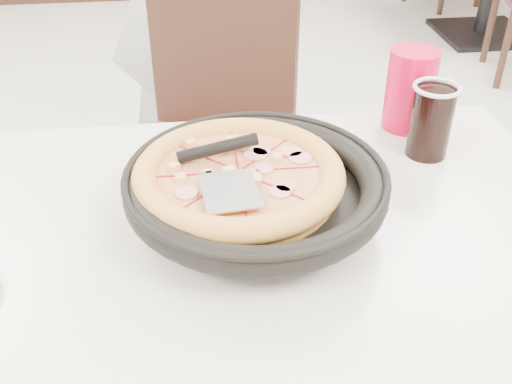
{
  "coord_description": "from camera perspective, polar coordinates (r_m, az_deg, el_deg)",
  "views": [
    {
      "loc": [
        0.08,
        -1.07,
        1.33
      ],
      "look_at": [
        0.17,
        -0.3,
        0.8
      ],
      "focal_mm": 42.0,
      "sensor_mm": 36.0,
      "label": 1
    }
  ],
  "objects": [
    {
      "name": "floor",
      "position": [
        1.7,
        -7.29,
        -17.19
      ],
      "size": [
        7.0,
        7.0,
        0.0
      ],
      "primitive_type": "plane",
      "color": "#A5A5A0",
      "rests_on": "ground"
    },
    {
      "name": "chair_far",
      "position": [
        1.65,
        -4.91,
        3.27
      ],
      "size": [
        0.55,
        0.55,
        0.95
      ],
      "primitive_type": null,
      "rotation": [
        0.0,
        0.0,
        2.76
      ],
      "color": "black",
      "rests_on": "floor"
    },
    {
      "name": "trivet",
      "position": [
        0.92,
        -0.81,
        -2.81
      ],
      "size": [
        0.14,
        0.14,
        0.04
      ],
      "primitive_type": "cylinder",
      "rotation": [
        0.0,
        0.0,
        -0.08
      ],
      "color": "black",
      "rests_on": "main_table"
    },
    {
      "name": "pizza_pan",
      "position": [
        0.94,
        -0.0,
        -0.4
      ],
      "size": [
        0.38,
        0.38,
        0.01
      ],
      "primitive_type": "cylinder",
      "rotation": [
        0.0,
        0.0,
        -0.08
      ],
      "color": "black",
      "rests_on": "trivet"
    },
    {
      "name": "pizza",
      "position": [
        0.93,
        -1.64,
        0.83
      ],
      "size": [
        0.33,
        0.33,
        0.02
      ],
      "primitive_type": "cylinder",
      "rotation": [
        0.0,
        0.0,
        -0.08
      ],
      "color": "gold",
      "rests_on": "pizza_pan"
    },
    {
      "name": "pizza_server",
      "position": [
        0.86,
        -2.49,
        0.13
      ],
      "size": [
        0.09,
        0.11,
        0.0
      ],
      "primitive_type": "cube",
      "rotation": [
        0.0,
        0.0,
        0.09
      ],
      "color": "white",
      "rests_on": "pizza"
    },
    {
      "name": "cola_glass",
      "position": [
        1.14,
        16.29,
        6.34
      ],
      "size": [
        0.08,
        0.08,
        0.13
      ],
      "primitive_type": "cylinder",
      "rotation": [
        0.0,
        0.0,
        -0.08
      ],
      "color": "black",
      "rests_on": "main_table"
    },
    {
      "name": "red_cup",
      "position": [
        1.23,
        14.46,
        9.42
      ],
      "size": [
        0.1,
        0.1,
        0.16
      ],
      "primitive_type": "cylinder",
      "rotation": [
        0.0,
        0.0,
        -0.08
      ],
      "color": "red",
      "rests_on": "main_table"
    }
  ]
}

